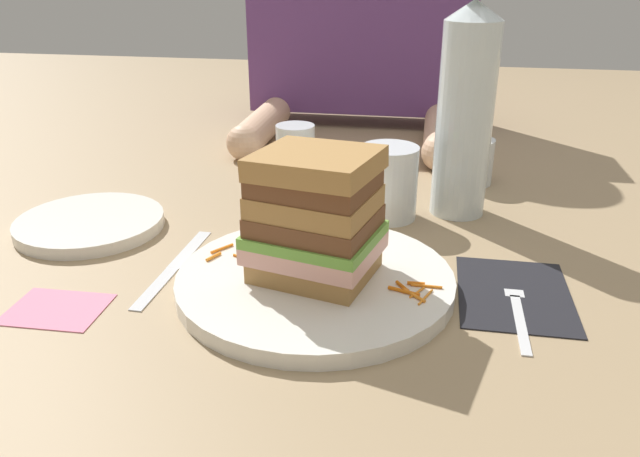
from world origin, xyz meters
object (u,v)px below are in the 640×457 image
Objects in this scene: main_plate at (315,281)px; fork at (517,303)px; empty_tumbler_0 at (296,151)px; juice_glass at (388,187)px; side_plate at (90,223)px; napkin_dark at (515,295)px; knife at (172,268)px; napkin_pink at (57,309)px; sandwich at (315,216)px; empty_tumbler_1 at (471,161)px; water_bottle at (466,109)px.

main_plate is 1.80× the size of fork.
empty_tumbler_0 reaches higher than fork.
juice_glass is 0.40m from side_plate.
main_plate is 1.90× the size of napkin_dark.
knife is 0.13m from napkin_pink.
sandwich is 0.42m from empty_tumbler_1.
sandwich reaches higher than fork.
empty_tumbler_1 reaches higher than napkin_dark.
fork is 0.87× the size of side_plate.
sandwich is 0.47× the size of water_bottle.
empty_tumbler_0 reaches higher than main_plate.
knife is (-0.17, 0.01, -0.08)m from sandwich.
napkin_pink is at bearing -169.40° from fork.
napkin_pink is at bearing -108.70° from empty_tumbler_0.
empty_tumbler_0 is 1.19× the size of empty_tumbler_1.
water_bottle reaches higher than side_plate.
empty_tumbler_1 is (-0.03, 0.36, 0.03)m from napkin_dark.
juice_glass is 1.04× the size of napkin_pink.
fork is (0.21, -0.00, -0.08)m from sandwich.
juice_glass reaches higher than knife.
napkin_dark is 0.28m from water_bottle.
water_bottle is 4.50× the size of empty_tumbler_1.
juice_glass is at bearing 74.12° from main_plate.
empty_tumbler_0 is at bearing 105.25° from sandwich.
empty_tumbler_0 reaches higher than side_plate.
napkin_dark is at bearing 89.64° from fork.
juice_glass is (0.06, 0.22, -0.04)m from sandwich.
side_plate is (-0.22, -0.26, -0.03)m from empty_tumbler_0.
fork is 2.34× the size of empty_tumbler_1.
side_plate is 1.98× the size of napkin_pink.
empty_tumbler_0 is at bearing 78.43° from knife.
empty_tumbler_0 reaches higher than knife.
fork is 1.97× the size of empty_tumbler_0.
empty_tumbler_0 is (-0.25, 0.11, -0.10)m from water_bottle.
sandwich reaches higher than side_plate.
napkin_dark is (0.21, 0.02, -0.01)m from main_plate.
knife is 0.43m from water_bottle.
water_bottle is at bearing -23.63° from empty_tumbler_0.
knife is 0.63× the size of water_bottle.
napkin_dark and napkin_pink have the same top height.
water_bottle is 0.55m from napkin_pink.
napkin_pink is (-0.31, -0.31, -0.04)m from juice_glass.
side_plate is at bearing -163.04° from water_bottle.
side_plate is at bearing 168.42° from fork.
sandwich reaches higher than empty_tumbler_0.
empty_tumbler_1 reaches higher than fork.
empty_tumbler_0 is (-0.16, 0.15, -0.00)m from juice_glass.
fork is at bearing -77.61° from water_bottle.
knife is 0.36m from empty_tumbler_0.
napkin_dark is 0.95× the size of fork.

